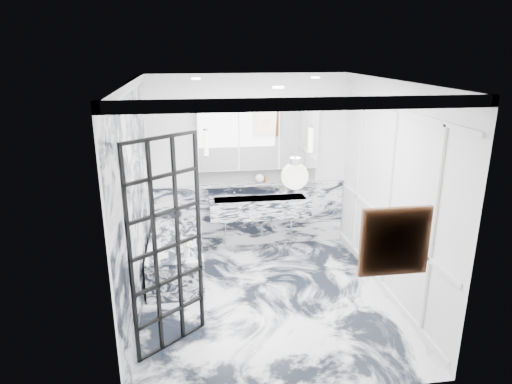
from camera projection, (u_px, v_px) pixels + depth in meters
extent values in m
plane|color=white|center=(266.00, 299.00, 6.02)|extent=(3.60, 3.60, 0.00)
plane|color=white|center=(268.00, 81.00, 5.17)|extent=(3.60, 3.60, 0.00)
plane|color=white|center=(248.00, 163.00, 7.29)|extent=(3.60, 0.00, 3.60)
plane|color=white|center=(303.00, 264.00, 3.90)|extent=(3.60, 0.00, 3.60)
plane|color=white|center=(134.00, 204.00, 5.38)|extent=(0.00, 3.60, 3.60)
plane|color=white|center=(391.00, 192.00, 5.82)|extent=(0.00, 3.60, 3.60)
cube|color=white|center=(249.00, 215.00, 7.54)|extent=(3.18, 0.05, 1.05)
cube|color=white|center=(135.00, 209.00, 5.40)|extent=(0.02, 3.56, 2.68)
cube|color=white|center=(389.00, 200.00, 5.85)|extent=(0.03, 3.40, 2.30)
imported|color=#8C5919|center=(288.00, 176.00, 7.36)|extent=(0.09, 0.09, 0.19)
imported|color=#4C4C51|center=(287.00, 177.00, 7.36)|extent=(0.09, 0.09, 0.16)
imported|color=silver|center=(295.00, 177.00, 7.38)|extent=(0.14, 0.14, 0.15)
sphere|color=white|center=(260.00, 178.00, 7.30)|extent=(0.15, 0.15, 0.15)
cylinder|color=#8C5919|center=(266.00, 180.00, 7.33)|extent=(0.04, 0.04, 0.10)
cylinder|color=silver|center=(187.00, 253.00, 5.94)|extent=(0.08, 0.08, 0.12)
cube|color=#BB4513|center=(395.00, 241.00, 4.01)|extent=(0.54, 0.05, 0.54)
sphere|color=white|center=(295.00, 176.00, 4.12)|extent=(0.25, 0.25, 0.25)
cube|color=silver|center=(260.00, 207.00, 7.29)|extent=(1.60, 0.45, 0.30)
cube|color=silver|center=(258.00, 184.00, 7.34)|extent=(1.90, 0.14, 0.04)
cube|color=white|center=(258.00, 175.00, 7.36)|extent=(1.90, 0.03, 0.23)
cube|color=white|center=(258.00, 138.00, 7.12)|extent=(1.90, 0.16, 1.00)
cylinder|color=white|center=(206.00, 143.00, 6.93)|extent=(0.07, 0.07, 0.40)
cylinder|color=white|center=(311.00, 140.00, 7.15)|extent=(0.07, 0.07, 0.40)
cube|color=silver|center=(177.00, 256.00, 6.62)|extent=(0.75, 1.65, 0.55)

